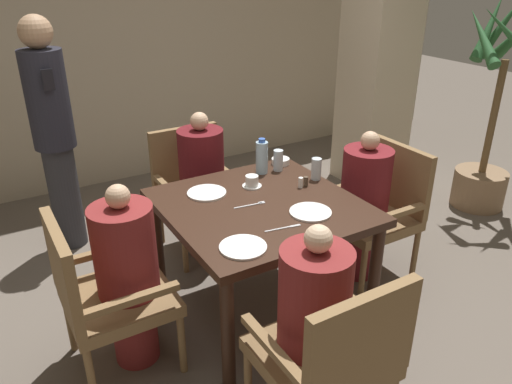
% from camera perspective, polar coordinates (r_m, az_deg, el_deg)
% --- Properties ---
extents(ground_plane, '(16.00, 16.00, 0.00)m').
position_cam_1_polar(ground_plane, '(3.26, 0.50, -13.21)').
color(ground_plane, '#60564C').
extents(wall_back, '(8.00, 0.06, 2.80)m').
position_cam_1_polar(wall_back, '(4.93, -15.48, 17.02)').
color(wall_back, tan).
rests_on(wall_back, ground_plane).
extents(pillar_stone, '(0.53, 0.53, 2.70)m').
position_cam_1_polar(pillar_stone, '(4.84, 14.01, 16.44)').
color(pillar_stone, beige).
rests_on(pillar_stone, ground_plane).
extents(dining_table, '(1.07, 1.08, 0.75)m').
position_cam_1_polar(dining_table, '(2.90, 0.54, -3.02)').
color(dining_table, '#331E14').
rests_on(dining_table, ground_plane).
extents(chair_left_side, '(0.54, 0.54, 0.90)m').
position_cam_1_polar(chair_left_side, '(2.70, -17.23, -10.82)').
color(chair_left_side, brown).
rests_on(chair_left_side, ground_plane).
extents(diner_in_left_chair, '(0.32, 0.32, 1.05)m').
position_cam_1_polar(diner_in_left_chair, '(2.70, -14.41, -9.18)').
color(diner_in_left_chair, maroon).
rests_on(diner_in_left_chair, ground_plane).
extents(chair_far_side, '(0.54, 0.54, 0.90)m').
position_cam_1_polar(chair_far_side, '(3.74, -7.02, 0.70)').
color(chair_far_side, brown).
rests_on(chair_far_side, ground_plane).
extents(diner_in_far_chair, '(0.32, 0.32, 1.09)m').
position_cam_1_polar(diner_in_far_chair, '(3.59, -6.13, 0.88)').
color(diner_in_far_chair, '#5B1419').
rests_on(diner_in_far_chair, ground_plane).
extents(chair_right_side, '(0.54, 0.54, 0.90)m').
position_cam_1_polar(chair_right_side, '(3.51, 13.87, -1.58)').
color(chair_right_side, brown).
rests_on(chair_right_side, ground_plane).
extents(diner_in_right_chair, '(0.32, 0.32, 1.05)m').
position_cam_1_polar(diner_in_right_chair, '(3.40, 12.20, -1.43)').
color(diner_in_right_chair, maroon).
rests_on(diner_in_right_chair, ground_plane).
extents(chair_near_corner, '(0.54, 0.54, 0.90)m').
position_cam_1_polar(chair_near_corner, '(2.27, 8.72, -17.87)').
color(chair_near_corner, brown).
rests_on(chair_near_corner, ground_plane).
extents(diner_in_near_chair, '(0.32, 0.32, 1.05)m').
position_cam_1_polar(diner_in_near_chair, '(2.32, 6.52, -14.99)').
color(diner_in_near_chair, maroon).
rests_on(diner_in_near_chair, ground_plane).
extents(standing_host, '(0.29, 0.33, 1.70)m').
position_cam_1_polar(standing_host, '(3.83, -22.15, 6.47)').
color(standing_host, '#2D2D33').
rests_on(standing_host, ground_plane).
extents(potted_palm, '(0.77, 0.76, 1.82)m').
position_cam_1_polar(potted_palm, '(4.71, 25.23, 6.15)').
color(potted_palm, '#896B4C').
rests_on(potted_palm, ground_plane).
extents(plate_main_left, '(0.23, 0.23, 0.01)m').
position_cam_1_polar(plate_main_left, '(2.76, 6.25, -2.30)').
color(plate_main_left, white).
rests_on(plate_main_left, dining_table).
extents(plate_main_right, '(0.23, 0.23, 0.01)m').
position_cam_1_polar(plate_main_right, '(2.99, -5.66, -0.10)').
color(plate_main_right, white).
rests_on(plate_main_right, dining_table).
extents(plate_dessert_center, '(0.23, 0.23, 0.01)m').
position_cam_1_polar(plate_dessert_center, '(2.43, -1.49, -6.32)').
color(plate_dessert_center, white).
rests_on(plate_dessert_center, dining_table).
extents(teacup_with_saucer, '(0.12, 0.12, 0.07)m').
position_cam_1_polar(teacup_with_saucer, '(3.05, -0.47, 1.17)').
color(teacup_with_saucer, white).
rests_on(teacup_with_saucer, dining_table).
extents(bowl_small, '(0.12, 0.12, 0.04)m').
position_cam_1_polar(bowl_small, '(3.41, 2.82, 3.54)').
color(bowl_small, white).
rests_on(bowl_small, dining_table).
extents(water_bottle, '(0.08, 0.08, 0.23)m').
position_cam_1_polar(water_bottle, '(3.23, 0.67, 4.02)').
color(water_bottle, '#A3C6DB').
rests_on(water_bottle, dining_table).
extents(glass_tall_near, '(0.06, 0.06, 0.14)m').
position_cam_1_polar(glass_tall_near, '(3.17, 6.90, 2.64)').
color(glass_tall_near, silver).
rests_on(glass_tall_near, dining_table).
extents(glass_tall_mid, '(0.06, 0.06, 0.14)m').
position_cam_1_polar(glass_tall_mid, '(3.28, 2.56, 3.64)').
color(glass_tall_mid, silver).
rests_on(glass_tall_mid, dining_table).
extents(salt_shaker, '(0.03, 0.03, 0.07)m').
position_cam_1_polar(salt_shaker, '(3.05, 5.12, 1.08)').
color(salt_shaker, white).
rests_on(salt_shaker, dining_table).
extents(pepper_shaker, '(0.03, 0.03, 0.06)m').
position_cam_1_polar(pepper_shaker, '(3.08, 5.71, 1.20)').
color(pepper_shaker, '#4C3D2D').
rests_on(pepper_shaker, dining_table).
extents(fork_beside_plate, '(0.19, 0.04, 0.00)m').
position_cam_1_polar(fork_beside_plate, '(2.84, -0.35, -1.46)').
color(fork_beside_plate, silver).
rests_on(fork_beside_plate, dining_table).
extents(knife_beside_plate, '(0.20, 0.04, 0.00)m').
position_cam_1_polar(knife_beside_plate, '(2.60, 3.31, -4.11)').
color(knife_beside_plate, silver).
rests_on(knife_beside_plate, dining_table).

